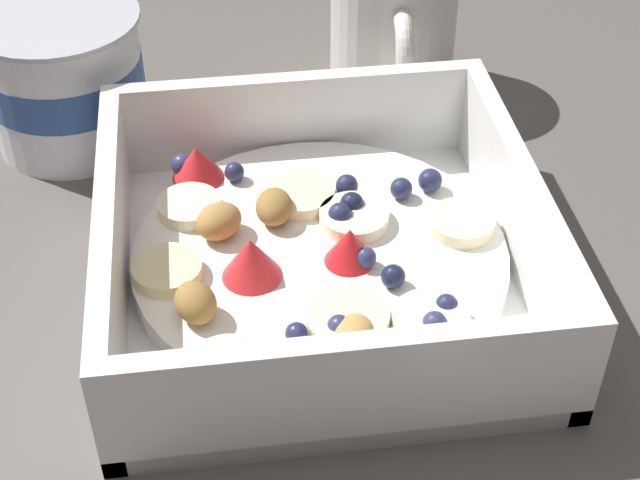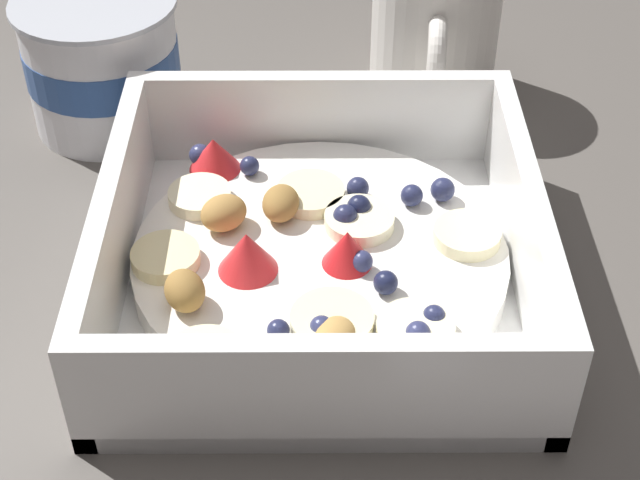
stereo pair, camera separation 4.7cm
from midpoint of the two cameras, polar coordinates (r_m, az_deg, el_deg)
name	(u,v)px [view 2 (the right image)]	position (r m, az deg, el deg)	size (l,w,h in m)	color
ground_plane	(358,261)	(0.50, 4.92, -1.38)	(2.40, 2.40, 0.00)	#56514C
fruit_bowl	(317,256)	(0.47, 2.64, -1.09)	(0.21, 0.21, 0.06)	white
yogurt_cup	(103,62)	(0.59, -10.55, 10.25)	(0.10, 0.10, 0.08)	white
coffee_mug	(435,26)	(0.62, 9.02, 12.34)	(0.11, 0.08, 0.09)	white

